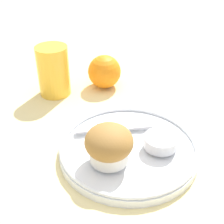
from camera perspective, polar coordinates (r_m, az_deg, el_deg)
The scene contains 8 objects.
ground_plane at distance 0.56m, azimuth 3.77°, elevation -6.33°, with size 3.00×3.00×0.00m, color beige.
plate at distance 0.53m, azimuth 3.04°, elevation -6.78°, with size 0.24×0.24×0.02m.
muffin at distance 0.48m, azimuth -0.55°, elevation -5.99°, with size 0.08×0.08×0.06m.
cream_ramekin at distance 0.52m, azimuth 8.88°, elevation -5.26°, with size 0.06×0.06×0.02m.
berry_pair at distance 0.56m, azimuth -1.83°, elevation -2.62°, with size 0.02×0.01×0.01m.
butter_knife at distance 0.56m, azimuth 1.09°, elevation -2.89°, with size 0.15×0.04×0.00m.
orange_fruit at distance 0.72m, azimuth -1.40°, elevation 7.39°, with size 0.08×0.08×0.08m.
juice_glass at distance 0.70m, azimuth -10.66°, elevation 7.41°, with size 0.07×0.07×0.11m.
Camera 1 is at (-0.17, -0.39, 0.36)m, focal length 50.00 mm.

